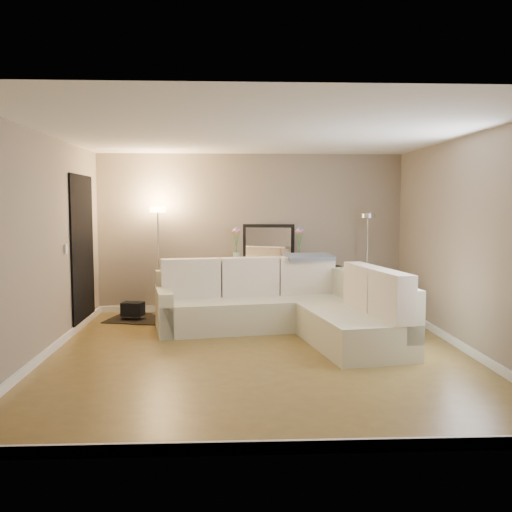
{
  "coord_description": "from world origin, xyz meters",
  "views": [
    {
      "loc": [
        -0.35,
        -6.66,
        1.78
      ],
      "look_at": [
        0.0,
        0.8,
        1.1
      ],
      "focal_mm": 40.0,
      "sensor_mm": 36.0,
      "label": 1
    }
  ],
  "objects_px": {
    "console_table": "(263,287)",
    "floor_lamp_unlit": "(367,243)",
    "sectional_sofa": "(290,307)",
    "floor_lamp_lit": "(158,239)"
  },
  "relations": [
    {
      "from": "sectional_sofa",
      "to": "floor_lamp_lit",
      "type": "distance_m",
      "value": 2.52
    },
    {
      "from": "console_table",
      "to": "floor_lamp_lit",
      "type": "xyz_separation_m",
      "value": [
        -1.68,
        -0.14,
        0.8
      ]
    },
    {
      "from": "console_table",
      "to": "floor_lamp_unlit",
      "type": "height_order",
      "value": "floor_lamp_unlit"
    },
    {
      "from": "sectional_sofa",
      "to": "floor_lamp_lit",
      "type": "relative_size",
      "value": 1.89
    },
    {
      "from": "floor_lamp_lit",
      "to": "floor_lamp_unlit",
      "type": "height_order",
      "value": "floor_lamp_lit"
    },
    {
      "from": "floor_lamp_unlit",
      "to": "floor_lamp_lit",
      "type": "bearing_deg",
      "value": 178.97
    },
    {
      "from": "sectional_sofa",
      "to": "floor_lamp_unlit",
      "type": "distance_m",
      "value": 2.05
    },
    {
      "from": "sectional_sofa",
      "to": "console_table",
      "type": "bearing_deg",
      "value": 100.67
    },
    {
      "from": "console_table",
      "to": "floor_lamp_unlit",
      "type": "relative_size",
      "value": 0.76
    },
    {
      "from": "sectional_sofa",
      "to": "console_table",
      "type": "xyz_separation_m",
      "value": [
        -0.28,
        1.48,
        0.05
      ]
    }
  ]
}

